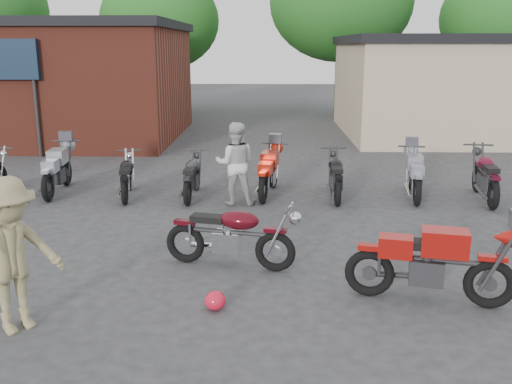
{
  "coord_description": "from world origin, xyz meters",
  "views": [
    {
      "loc": [
        0.47,
        -7.59,
        3.41
      ],
      "look_at": [
        0.25,
        2.14,
        0.9
      ],
      "focal_mm": 40.0,
      "sensor_mm": 36.0,
      "label": 1
    }
  ],
  "objects_px": {
    "row_bike_2": "(127,174)",
    "person_tan": "(11,256)",
    "row_bike_5": "(336,173)",
    "sportbike": "(433,259)",
    "row_bike_4": "(269,170)",
    "row_bike_7": "(486,173)",
    "row_bike_6": "(414,173)",
    "row_bike_3": "(192,174)",
    "vintage_motorcycle": "(232,231)",
    "helmet": "(215,301)",
    "person_light": "(235,164)",
    "row_bike_1": "(57,167)"
  },
  "relations": [
    {
      "from": "row_bike_2",
      "to": "row_bike_5",
      "type": "bearing_deg",
      "value": -97.91
    },
    {
      "from": "vintage_motorcycle",
      "to": "row_bike_7",
      "type": "xyz_separation_m",
      "value": [
        5.45,
        4.16,
        0.03
      ]
    },
    {
      "from": "sportbike",
      "to": "row_bike_5",
      "type": "height_order",
      "value": "sportbike"
    },
    {
      "from": "sportbike",
      "to": "row_bike_1",
      "type": "height_order",
      "value": "sportbike"
    },
    {
      "from": "person_tan",
      "to": "row_bike_5",
      "type": "distance_m",
      "value": 7.9
    },
    {
      "from": "person_light",
      "to": "row_bike_5",
      "type": "distance_m",
      "value": 2.36
    },
    {
      "from": "helmet",
      "to": "row_bike_2",
      "type": "height_order",
      "value": "row_bike_2"
    },
    {
      "from": "row_bike_2",
      "to": "person_tan",
      "type": "bearing_deg",
      "value": 173.1
    },
    {
      "from": "sportbike",
      "to": "person_light",
      "type": "bearing_deg",
      "value": 133.61
    },
    {
      "from": "sportbike",
      "to": "row_bike_6",
      "type": "relative_size",
      "value": 1.08
    },
    {
      "from": "helmet",
      "to": "row_bike_6",
      "type": "distance_m",
      "value": 7.15
    },
    {
      "from": "row_bike_3",
      "to": "row_bike_7",
      "type": "distance_m",
      "value": 6.64
    },
    {
      "from": "sportbike",
      "to": "row_bike_4",
      "type": "distance_m",
      "value": 6.14
    },
    {
      "from": "row_bike_1",
      "to": "row_bike_2",
      "type": "relative_size",
      "value": 1.16
    },
    {
      "from": "row_bike_5",
      "to": "row_bike_6",
      "type": "height_order",
      "value": "row_bike_6"
    },
    {
      "from": "row_bike_3",
      "to": "row_bike_5",
      "type": "bearing_deg",
      "value": -87.95
    },
    {
      "from": "row_bike_3",
      "to": "row_bike_4",
      "type": "xyz_separation_m",
      "value": [
        1.76,
        0.26,
        0.06
      ]
    },
    {
      "from": "sportbike",
      "to": "row_bike_6",
      "type": "distance_m",
      "value": 5.7
    },
    {
      "from": "row_bike_2",
      "to": "row_bike_6",
      "type": "xyz_separation_m",
      "value": [
        6.6,
        0.12,
        0.05
      ]
    },
    {
      "from": "vintage_motorcycle",
      "to": "row_bike_1",
      "type": "relative_size",
      "value": 0.96
    },
    {
      "from": "person_tan",
      "to": "row_bike_1",
      "type": "height_order",
      "value": "person_tan"
    },
    {
      "from": "helmet",
      "to": "row_bike_5",
      "type": "bearing_deg",
      "value": 68.99
    },
    {
      "from": "row_bike_1",
      "to": "row_bike_4",
      "type": "xyz_separation_m",
      "value": [
        5.0,
        -0.08,
        -0.01
      ]
    },
    {
      "from": "person_light",
      "to": "person_tan",
      "type": "bearing_deg",
      "value": 66.99
    },
    {
      "from": "sportbike",
      "to": "person_light",
      "type": "distance_m",
      "value": 5.75
    },
    {
      "from": "vintage_motorcycle",
      "to": "row_bike_4",
      "type": "distance_m",
      "value": 4.55
    },
    {
      "from": "person_light",
      "to": "row_bike_7",
      "type": "bearing_deg",
      "value": -176.41
    },
    {
      "from": "helmet",
      "to": "row_bike_4",
      "type": "bearing_deg",
      "value": 83.3
    },
    {
      "from": "vintage_motorcycle",
      "to": "row_bike_7",
      "type": "relative_size",
      "value": 0.95
    },
    {
      "from": "sportbike",
      "to": "row_bike_5",
      "type": "bearing_deg",
      "value": 109.83
    },
    {
      "from": "row_bike_4",
      "to": "row_bike_5",
      "type": "relative_size",
      "value": 1.06
    },
    {
      "from": "vintage_motorcycle",
      "to": "person_light",
      "type": "height_order",
      "value": "person_light"
    },
    {
      "from": "row_bike_4",
      "to": "row_bike_7",
      "type": "relative_size",
      "value": 0.96
    },
    {
      "from": "row_bike_4",
      "to": "row_bike_7",
      "type": "bearing_deg",
      "value": -84.83
    },
    {
      "from": "person_light",
      "to": "row_bike_1",
      "type": "height_order",
      "value": "person_light"
    },
    {
      "from": "row_bike_5",
      "to": "row_bike_7",
      "type": "height_order",
      "value": "row_bike_7"
    },
    {
      "from": "row_bike_4",
      "to": "helmet",
      "type": "bearing_deg",
      "value": -177.42
    },
    {
      "from": "person_tan",
      "to": "row_bike_6",
      "type": "distance_m",
      "value": 9.13
    },
    {
      "from": "helmet",
      "to": "person_tan",
      "type": "height_order",
      "value": "person_tan"
    },
    {
      "from": "sportbike",
      "to": "row_bike_7",
      "type": "distance_m",
      "value": 6.0
    },
    {
      "from": "vintage_motorcycle",
      "to": "row_bike_5",
      "type": "xyz_separation_m",
      "value": [
        2.1,
        4.3,
        -0.02
      ]
    },
    {
      "from": "row_bike_3",
      "to": "row_bike_7",
      "type": "relative_size",
      "value": 0.87
    },
    {
      "from": "helmet",
      "to": "row_bike_5",
      "type": "distance_m",
      "value": 6.25
    },
    {
      "from": "helmet",
      "to": "row_bike_4",
      "type": "distance_m",
      "value": 6.08
    },
    {
      "from": "helmet",
      "to": "row_bike_4",
      "type": "relative_size",
      "value": 0.14
    },
    {
      "from": "row_bike_6",
      "to": "row_bike_5",
      "type": "bearing_deg",
      "value": 100.01
    },
    {
      "from": "row_bike_7",
      "to": "row_bike_6",
      "type": "bearing_deg",
      "value": 89.67
    },
    {
      "from": "sportbike",
      "to": "helmet",
      "type": "bearing_deg",
      "value": -161.48
    },
    {
      "from": "helmet",
      "to": "row_bike_3",
      "type": "bearing_deg",
      "value": 100.37
    },
    {
      "from": "row_bike_4",
      "to": "person_light",
      "type": "bearing_deg",
      "value": 146.56
    }
  ]
}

